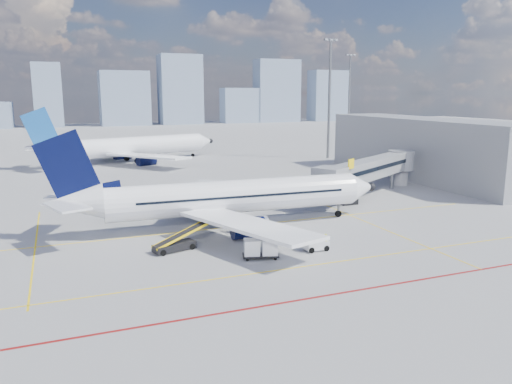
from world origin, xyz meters
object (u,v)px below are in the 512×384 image
Objects in this scene: main_aircraft at (222,198)px; belt_loader at (176,244)px; second_aircraft at (128,147)px; baggage_tug at (315,243)px; cargo_dolly at (261,248)px; ramp_worker at (326,242)px.

main_aircraft reaches higher than belt_loader.
second_aircraft reaches higher than baggage_tug.
cargo_dolly is at bearing -178.53° from baggage_tug.
second_aircraft reaches higher than belt_loader.
belt_loader is at bearing 89.22° from ramp_worker.
second_aircraft is at bearing 95.02° from main_aircraft.
ramp_worker is at bearing -58.14° from main_aircraft.
main_aircraft is 12.29m from baggage_tug.
main_aircraft is at bearing 105.62° from cargo_dolly.
belt_loader is (-6.48, -6.07, -2.64)m from main_aircraft.
belt_loader is (-11.79, 4.71, -0.11)m from baggage_tug.
cargo_dolly is at bearing -104.14° from second_aircraft.
cargo_dolly is at bearing -88.02° from main_aircraft.
main_aircraft is 17.33× the size of baggage_tug.
second_aircraft is 7.09× the size of belt_loader.
cargo_dolly is (-5.42, -0.16, 0.23)m from baggage_tug.
baggage_tug is 5.43m from cargo_dolly.
main_aircraft is 12.96m from ramp_worker.
ramp_worker reaches higher than baggage_tug.
baggage_tug is at bearing 92.09° from ramp_worker.
main_aircraft is 0.92× the size of second_aircraft.
cargo_dolly is (2.31, -66.77, -2.29)m from second_aircraft.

